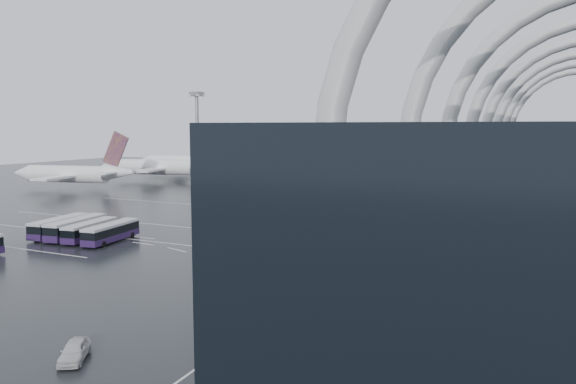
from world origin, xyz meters
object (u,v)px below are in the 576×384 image
at_px(bus_row_near_b, 76,227).
at_px(jet_remote_mid, 163,167).
at_px(floodlight_mast, 198,145).
at_px(van_curve_b, 74,351).
at_px(gse_cart_belly_e, 367,219).
at_px(airliner_gate_c, 428,169).
at_px(gse_cart_belly_d, 399,235).
at_px(gse_cart_belly_b, 361,226).
at_px(jet_remote_far, 187,162).
at_px(van_curve_c, 281,329).
at_px(bus_row_near_a, 60,226).
at_px(bus_row_near_c, 90,230).
at_px(airliner_main, 335,198).
at_px(jet_remote_west, 75,174).
at_px(bus_row_near_d, 111,232).
at_px(gse_cart_belly_a, 336,228).
at_px(airliner_gate_b, 398,180).
at_px(gse_cart_belly_c, 269,226).

bearing_deg(bus_row_near_b, jet_remote_mid, 21.71).
bearing_deg(jet_remote_mid, bus_row_near_b, 105.11).
distance_m(jet_remote_mid, floodlight_mast, 106.35).
xyz_separation_m(van_curve_b, gse_cart_belly_e, (1.08, 78.11, -0.17)).
height_order(airliner_gate_c, van_curve_b, airliner_gate_c).
bearing_deg(airliner_gate_c, gse_cart_belly_d, -103.55).
bearing_deg(airliner_gate_c, gse_cart_belly_b, -108.13).
bearing_deg(jet_remote_far, van_curve_c, 116.57).
distance_m(jet_remote_mid, bus_row_near_b, 107.89).
relative_size(bus_row_near_a, bus_row_near_c, 1.05).
bearing_deg(van_curve_b, bus_row_near_b, 104.10).
height_order(airliner_main, van_curve_b, airliner_main).
distance_m(jet_remote_west, gse_cart_belly_b, 108.56).
bearing_deg(gse_cart_belly_b, gse_cart_belly_e, 99.79).
bearing_deg(bus_row_near_d, gse_cart_belly_b, -57.32).
relative_size(airliner_main, jet_remote_far, 1.32).
relative_size(van_curve_c, gse_cart_belly_a, 2.23).
height_order(bus_row_near_a, bus_row_near_c, bus_row_near_a).
bearing_deg(gse_cart_belly_d, jet_remote_mid, 147.33).
xyz_separation_m(bus_row_near_c, gse_cart_belly_b, (39.98, 30.47, -1.07)).
height_order(airliner_gate_b, gse_cart_belly_a, airliner_gate_b).
relative_size(bus_row_near_b, gse_cart_belly_d, 7.25).
height_order(bus_row_near_d, gse_cart_belly_d, bus_row_near_d).
relative_size(jet_remote_far, van_curve_b, 8.99).
height_order(jet_remote_mid, floodlight_mast, floodlight_mast).
xyz_separation_m(airliner_gate_b, van_curve_c, (18.62, -114.10, -3.73)).
relative_size(van_curve_c, gse_cart_belly_b, 1.74).
height_order(airliner_main, gse_cart_belly_a, airliner_main).
bearing_deg(gse_cart_belly_e, jet_remote_far, 141.72).
xyz_separation_m(airliner_gate_c, gse_cart_belly_c, (-8.18, -106.99, -4.33)).
distance_m(bus_row_near_b, gse_cart_belly_e, 57.16).
distance_m(van_curve_b, floodlight_mast, 61.47).
distance_m(jet_remote_far, bus_row_near_c, 140.31).
relative_size(jet_remote_mid, van_curve_b, 9.00).
xyz_separation_m(jet_remote_west, bus_row_near_d, (69.60, -58.19, -3.03)).
xyz_separation_m(van_curve_b, gse_cart_belly_a, (-1.42, 66.03, -0.31)).
height_order(jet_remote_west, van_curve_c, jet_remote_west).
bearing_deg(bus_row_near_a, airliner_gate_b, -32.98).
bearing_deg(jet_remote_west, airliner_gate_b, -176.19).
xyz_separation_m(airliner_gate_b, bus_row_near_b, (-35.98, -87.14, -2.55)).
relative_size(van_curve_b, gse_cart_belly_c, 1.98).
xyz_separation_m(airliner_gate_b, gse_cart_belly_d, (16.50, -62.10, -3.90)).
height_order(jet_remote_far, van_curve_b, jet_remote_far).
relative_size(jet_remote_far, van_curve_c, 10.28).
bearing_deg(gse_cart_belly_c, bus_row_near_d, -130.72).
height_order(jet_remote_far, bus_row_near_c, jet_remote_far).
xyz_separation_m(airliner_gate_c, bus_row_near_c, (-32.03, -129.28, -3.27)).
xyz_separation_m(airliner_gate_b, gse_cart_belly_c, (-8.49, -65.12, -3.76)).
height_order(airliner_gate_c, gse_cart_belly_a, airliner_gate_c).
bearing_deg(floodlight_mast, jet_remote_west, 150.78).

